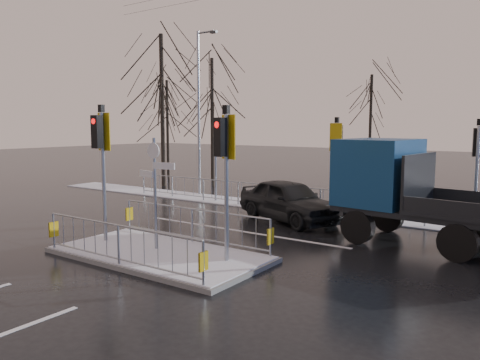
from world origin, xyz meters
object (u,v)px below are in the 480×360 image
Objects in this scene: flatbed_truck at (408,188)px; street_lamp_left at (200,107)px; car_far_lane at (289,200)px; traffic_island at (159,243)px.

flatbed_truck is 0.85× the size of street_lamp_left.
street_lamp_left is at bearing 87.35° from car_far_lane.
flatbed_truck is (5.08, 5.44, 1.27)m from traffic_island.
car_far_lane is 0.65× the size of flatbed_truck.
street_lamp_left reaches higher than traffic_island.
flatbed_truck reaches higher than car_far_lane.
street_lamp_left is (-6.42, 9.49, 4.10)m from traffic_island.
traffic_island is at bearing -133.07° from flatbed_truck.
street_lamp_left is at bearing 124.07° from traffic_island.
traffic_island reaches higher than flatbed_truck.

